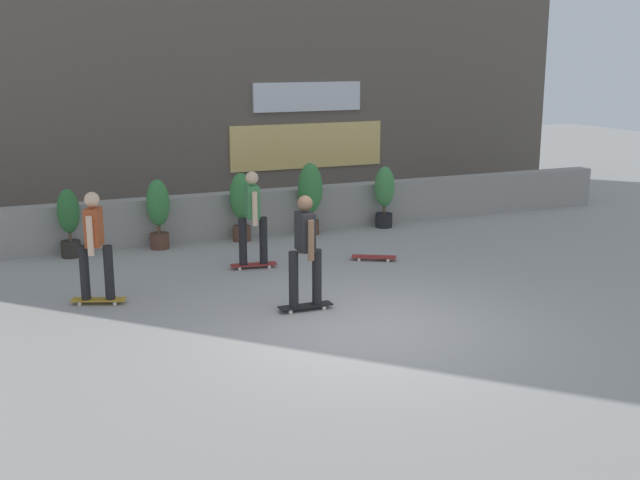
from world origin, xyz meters
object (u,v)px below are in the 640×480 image
potted_plant_2 (241,203)px  skateboard_near_camera (374,257)px  potted_plant_3 (310,193)px  potted_plant_1 (158,210)px  skater_far_right (95,243)px  potted_plant_0 (69,220)px  skater_foreground (305,247)px  skater_far_left (253,215)px  potted_plant_4 (384,194)px

potted_plant_2 → skateboard_near_camera: 3.04m
potted_plant_2 → potted_plant_3: potted_plant_3 is taller
potted_plant_1 → skater_far_right: bearing=-117.2°
potted_plant_3 → skater_far_right: bearing=-146.9°
potted_plant_0 → skateboard_near_camera: size_ratio=1.60×
skater_foreground → skateboard_near_camera: skater_foreground is taller
skater_far_right → skater_far_left: bearing=20.0°
skater_far_right → skateboard_near_camera: skater_far_right is taller
potted_plant_4 → skateboard_near_camera: 2.89m
potted_plant_1 → potted_plant_2: 1.64m
potted_plant_0 → skater_foreground: 5.35m
potted_plant_2 → potted_plant_3: 1.48m
skater_foreground → potted_plant_3: bearing=66.7°
potted_plant_4 → skater_far_right: 7.10m
potted_plant_0 → potted_plant_4: (6.46, -0.00, 0.04)m
potted_plant_2 → potted_plant_4: potted_plant_2 is taller
potted_plant_4 → skateboard_near_camera: size_ratio=1.65×
potted_plant_0 → potted_plant_2: potted_plant_2 is taller
skater_far_left → potted_plant_1: bearing=120.3°
skater_far_left → skater_far_right: size_ratio=1.00×
skater_foreground → skater_far_left: 2.50m
potted_plant_0 → potted_plant_4: 6.46m
potted_plant_1 → potted_plant_3: potted_plant_3 is taller
potted_plant_2 → skater_foreground: (-0.48, -4.55, 0.17)m
potted_plant_2 → skater_foreground: size_ratio=0.80×
potted_plant_3 → potted_plant_4: 1.71m
potted_plant_3 → potted_plant_0: bearing=180.0°
potted_plant_0 → skateboard_near_camera: 5.58m
potted_plant_1 → skateboard_near_camera: potted_plant_1 is taller
potted_plant_2 → skateboard_near_camera: bearing=-54.4°
potted_plant_4 → skater_far_right: (-6.40, -3.06, 0.21)m
potted_plant_2 → skater_foreground: 4.58m
potted_plant_2 → potted_plant_4: (3.18, 0.00, -0.04)m
potted_plant_2 → potted_plant_0: bearing=180.0°
potted_plant_3 → skateboard_near_camera: potted_plant_3 is taller
skater_far_left → skater_far_right: same height
skateboard_near_camera → skater_foreground: bearing=-135.8°
potted_plant_2 → potted_plant_1: bearing=180.0°
potted_plant_0 → skater_foreground: size_ratio=0.75×
skater_foreground → skateboard_near_camera: (2.21, 2.15, -0.88)m
potted_plant_1 → potted_plant_2: bearing=-0.0°
skater_foreground → skater_far_right: 3.11m
skater_foreground → skater_far_left: bearing=89.0°
potted_plant_2 → potted_plant_3: (1.48, 0.00, 0.08)m
potted_plant_4 → skater_far_left: skater_far_left is taller
potted_plant_0 → potted_plant_2: 3.27m
potted_plant_2 → potted_plant_3: size_ratio=0.92×
potted_plant_0 → potted_plant_3: (4.75, 0.00, 0.16)m
potted_plant_0 → potted_plant_3: bearing=0.0°
potted_plant_1 → skater_foreground: 4.70m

